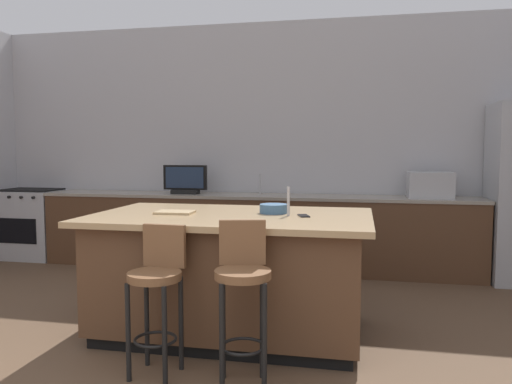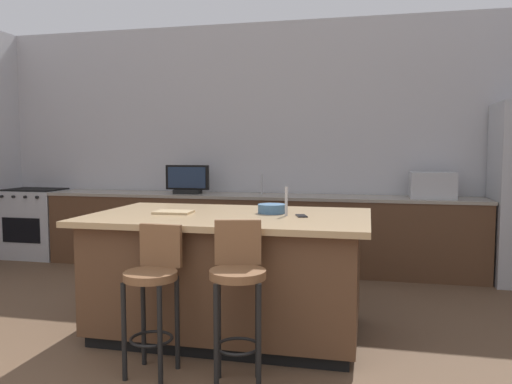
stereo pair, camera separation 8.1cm
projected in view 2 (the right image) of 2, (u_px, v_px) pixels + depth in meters
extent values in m
cube|color=#BCBCC1|center=(267.00, 144.00, 6.33)|extent=(7.54, 0.12, 3.00)
cube|color=brown|center=(256.00, 233.00, 6.06)|extent=(5.22, 0.60, 0.86)
cube|color=#9E9384|center=(256.00, 196.00, 6.03)|extent=(5.24, 0.62, 0.04)
cube|color=black|center=(230.00, 326.00, 3.95)|extent=(1.89, 1.06, 0.09)
cube|color=brown|center=(230.00, 271.00, 3.92)|extent=(1.97, 1.14, 0.80)
cube|color=tan|center=(230.00, 217.00, 3.88)|extent=(2.13, 1.30, 0.04)
cube|color=#B7BABF|center=(36.00, 223.00, 6.72)|extent=(0.78, 0.60, 0.89)
cube|color=black|center=(21.00, 230.00, 6.43)|extent=(0.55, 0.01, 0.32)
cube|color=black|center=(35.00, 189.00, 6.69)|extent=(0.70, 0.50, 0.02)
cylinder|color=black|center=(2.00, 196.00, 6.44)|extent=(0.04, 0.03, 0.04)
cylinder|color=black|center=(13.00, 197.00, 6.40)|extent=(0.04, 0.03, 0.04)
cylinder|color=black|center=(25.00, 197.00, 6.37)|extent=(0.04, 0.03, 0.04)
cylinder|color=black|center=(37.00, 197.00, 6.33)|extent=(0.04, 0.03, 0.04)
cube|color=#B7BABF|center=(432.00, 185.00, 5.57)|extent=(0.48, 0.36, 0.29)
cube|color=black|center=(188.00, 192.00, 6.16)|extent=(0.33, 0.16, 0.05)
cube|color=black|center=(187.00, 177.00, 6.15)|extent=(0.55, 0.05, 0.30)
cube|color=#1E2D47|center=(187.00, 178.00, 6.12)|extent=(0.48, 0.01, 0.26)
cylinder|color=#B2B2B7|center=(262.00, 184.00, 6.10)|extent=(0.02, 0.02, 0.24)
cylinder|color=#B2B2B7|center=(286.00, 201.00, 3.77)|extent=(0.02, 0.02, 0.22)
cylinder|color=brown|center=(150.00, 276.00, 3.16)|extent=(0.34, 0.34, 0.05)
cube|color=brown|center=(161.00, 245.00, 3.29)|extent=(0.29, 0.05, 0.28)
cylinder|color=black|center=(124.00, 332.00, 3.10)|extent=(0.03, 0.03, 0.62)
cylinder|color=black|center=(160.00, 336.00, 3.04)|extent=(0.03, 0.03, 0.62)
cylinder|color=black|center=(143.00, 319.00, 3.34)|extent=(0.03, 0.03, 0.62)
cylinder|color=black|center=(177.00, 323.00, 3.27)|extent=(0.03, 0.03, 0.62)
torus|color=black|center=(151.00, 339.00, 3.19)|extent=(0.28, 0.28, 0.02)
cylinder|color=brown|center=(238.00, 274.00, 2.99)|extent=(0.34, 0.34, 0.05)
cube|color=brown|center=(238.00, 242.00, 3.12)|extent=(0.29, 0.10, 0.28)
cylinder|color=black|center=(216.00, 341.00, 2.89)|extent=(0.03, 0.03, 0.67)
cylinder|color=black|center=(259.00, 340.00, 2.90)|extent=(0.03, 0.03, 0.67)
cylinder|color=black|center=(219.00, 326.00, 3.14)|extent=(0.03, 0.03, 0.67)
cylinder|color=black|center=(258.00, 326.00, 3.14)|extent=(0.03, 0.03, 0.67)
torus|color=black|center=(238.00, 346.00, 3.02)|extent=(0.28, 0.28, 0.02)
cylinder|color=#3F668C|center=(272.00, 209.00, 3.94)|extent=(0.22, 0.22, 0.07)
cube|color=black|center=(301.00, 216.00, 3.75)|extent=(0.11, 0.16, 0.01)
cube|color=tan|center=(173.00, 212.00, 3.94)|extent=(0.30, 0.22, 0.02)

